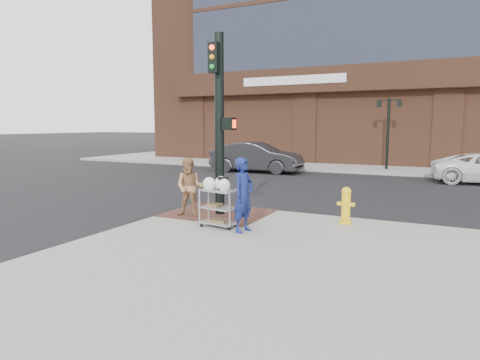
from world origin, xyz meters
The scene contains 13 objects.
ground centered at (0.00, 0.00, 0.00)m, with size 220.00×220.00×0.00m, color black.
brick_curb_ramp centered at (-0.60, 0.90, 0.16)m, with size 2.80×2.40×0.01m, color #4D2F24.
lamp_post centered at (2.00, 16.00, 2.62)m, with size 1.32×0.22×4.00m.
parking_sign centered at (-8.50, 15.00, 1.25)m, with size 0.05×0.05×2.20m, color black.
traffic_signal_pole centered at (-0.48, 0.77, 2.83)m, with size 0.61×0.51×5.00m.
woman_blue centered at (0.98, -0.71, 1.03)m, with size 0.64×0.42×1.77m, color navy.
pedestrian_tan centered at (-1.11, 0.19, 0.96)m, with size 0.79×0.62×1.63m, color #A5774D.
sedan_dark centered at (-4.57, 12.37, 0.85)m, with size 1.80×5.17×1.70m, color black.
utility_cart centered at (0.23, -0.56, 0.72)m, with size 0.98×0.66×1.26m.
fire_hydrant centered at (2.97, 1.21, 0.64)m, with size 0.45×0.31×0.95m.
newsbox_red centered at (-7.63, 15.02, 0.61)m, with size 0.39×0.35×0.92m, color red.
newsbox_yellow centered at (-6.25, 15.26, 0.64)m, with size 0.42×0.38×0.99m, color yellow.
newsbox_blue centered at (-6.05, 15.55, 0.60)m, with size 0.38×0.34×0.90m, color #18329D.
Camera 1 is at (5.33, -9.65, 2.68)m, focal length 32.00 mm.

